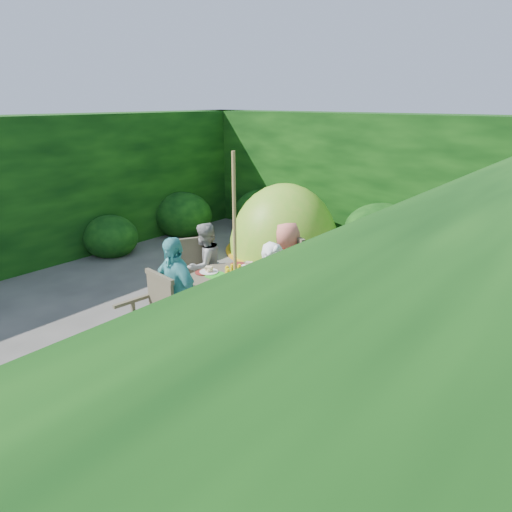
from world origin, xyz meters
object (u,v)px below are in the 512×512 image
Objects in this scene: garden_chair_left at (194,266)px; child_right at (274,301)px; parasol_pole at (235,245)px; child_back at (287,269)px; dome_tent at (283,250)px; garden_chair_back at (303,269)px; patio_table at (236,285)px; garden_chair_right at (292,321)px; child_front at (175,293)px; child_left at (205,265)px; garden_chair_front at (151,315)px.

child_right is (1.83, -0.52, 0.17)m from garden_chair_left.
parasol_pole reaches higher than child_right.
dome_tent is (-1.60, 2.14, -0.63)m from child_back.
patio_table is at bearing 102.89° from garden_chair_back.
child_front is at bearing 139.46° from garden_chair_right.
child_front is (-0.23, -0.77, -0.44)m from parasol_pole.
child_left is 0.89× the size of child_front.
garden_chair_right is 1.54m from garden_chair_back.
patio_table is 1.09m from garden_chair_right.
child_front is (0.54, -0.99, 0.07)m from child_left.
patio_table is 0.57× the size of dome_tent.
dome_tent is (-2.14, 3.13, -0.66)m from child_right.
child_left reaches higher than garden_chair_front.
garden_chair_front is 0.36m from child_front.
child_right is (0.47, -1.28, 0.11)m from garden_chair_back.
patio_table is 1.16× the size of child_back.
child_right is 1.13m from child_front.
garden_chair_back is at bearing 74.67° from patio_table.
child_right is 1.12× the size of child_left.
child_right is 3.85m from dome_tent.
patio_table is at bearing 79.35° from child_front.
garden_chair_right is 1.09× the size of garden_chair_left.
child_front reaches higher than dome_tent.
garden_chair_front is (-0.33, -1.05, -0.63)m from parasol_pole.
child_back is (0.23, 0.77, -0.47)m from parasol_pole.
parasol_pole is 1.76× the size of child_back.
patio_table is 1.09× the size of child_front.
parasol_pole is 1.26m from garden_chair_left.
parasol_pole reaches higher than child_front.
dome_tent is (-1.67, 1.86, -0.55)m from garden_chair_back.
child_back reaches higher than garden_chair_left.
garden_chair_back is 2.56m from dome_tent.
parasol_pole is 0.91m from child_right.
garden_chair_front is at bearing -102.91° from child_front.
child_left is 1.13m from child_front.
child_back is (0.22, 0.77, 0.05)m from patio_table.
garden_chair_left is 0.32m from child_left.
garden_chair_front is 0.71× the size of child_back.
child_left is at bearing -76.47° from dome_tent.
garden_chair_right is 0.32m from child_right.
child_back reaches higher than garden_chair_back.
parasol_pole is 2.49× the size of garden_chair_front.
parasol_pole is at bearing 103.61° from garden_chair_right.
child_back reaches higher than garden_chair_right.
child_right is 1.00× the size of child_front.
child_left is (-1.53, 0.45, -0.07)m from child_right.
garden_chair_front is at bearing 94.22° from child_back.
garden_chair_right is 1.89m from child_left.
child_left is at bearing 49.63° from child_back.
child_back is at bearing 79.63° from child_front.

